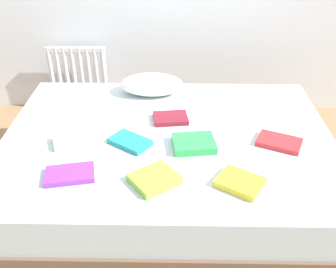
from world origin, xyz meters
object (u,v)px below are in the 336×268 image
Objects in this scene: textbook_green at (194,144)px; textbook_purple at (70,174)px; radiator at (78,74)px; pillow at (152,84)px; bed at (168,169)px; textbook_white at (69,141)px; textbook_lime at (154,179)px; textbook_yellow at (240,183)px; textbook_teal at (130,142)px; textbook_maroon at (171,118)px; textbook_red at (279,142)px.

textbook_green is 0.96× the size of textbook_purple.
pillow is (0.69, -0.64, 0.20)m from radiator.
pillow reaches higher than radiator.
bed is 11.51× the size of textbook_white.
textbook_lime is at bearing -16.01° from textbook_purple.
textbook_white is at bearing 109.93° from textbook_lime.
textbook_yellow is at bearing -64.41° from textbook_green.
textbook_yellow is 0.86m from textbook_purple.
bed is 0.64m from textbook_white.
textbook_maroon is at bearing 85.09° from textbook_teal.
radiator is 2.37× the size of textbook_maroon.
textbook_green is at bearing 12.31° from textbook_purple.
textbook_green is 0.40m from textbook_yellow.
radiator is at bearing 124.04° from bed.
textbook_lime reaches higher than textbook_maroon.
textbook_yellow is (0.58, -0.36, 0.00)m from textbook_teal.
textbook_yellow is at bearing -102.16° from textbook_red.
textbook_teal is 0.35m from textbook_white.
textbook_white is 1.00m from textbook_yellow.
textbook_teal is 1.33× the size of textbook_white.
textbook_teal is at bearing -19.07° from textbook_white.
textbook_yellow reaches higher than textbook_purple.
textbook_purple is at bearing -141.06° from bed.
textbook_purple and textbook_maroon have the same top height.
pillow is 2.03× the size of textbook_lime.
textbook_purple is (-1.13, -0.32, 0.00)m from textbook_red.
textbook_purple is (0.07, -0.30, -0.00)m from textbook_white.
textbook_lime is (-0.70, -0.35, 0.00)m from textbook_red.
textbook_white is (-0.44, -0.66, -0.05)m from pillow.
pillow is 0.79m from textbook_white.
textbook_red is 0.49m from textbook_green.
textbook_maroon is at bearing 46.72° from textbook_lime.
textbook_red is 0.99× the size of textbook_purple.
bed is at bearing -162.72° from textbook_red.
textbook_lime is 0.62m from textbook_maroon.
radiator is 1.64m from textbook_green.
radiator is 1.33m from textbook_white.
textbook_white is 0.61m from textbook_lime.
textbook_teal and textbook_maroon have the same top height.
textbook_teal is (0.60, -1.29, 0.15)m from radiator.
textbook_yellow is at bearing -54.55° from radiator.
textbook_maroon is (-0.35, 0.63, -0.00)m from textbook_yellow.
textbook_maroon reaches higher than bed.
bed is 0.32m from textbook_maroon.
textbook_maroon is at bearing 152.25° from textbook_yellow.
pillow is 0.41m from textbook_maroon.
textbook_purple is at bearing -139.92° from textbook_red.
textbook_purple is (-0.86, 0.05, -0.00)m from textbook_yellow.
textbook_yellow is (0.37, -0.45, 0.27)m from bed.
textbook_teal and textbook_purple have the same top height.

